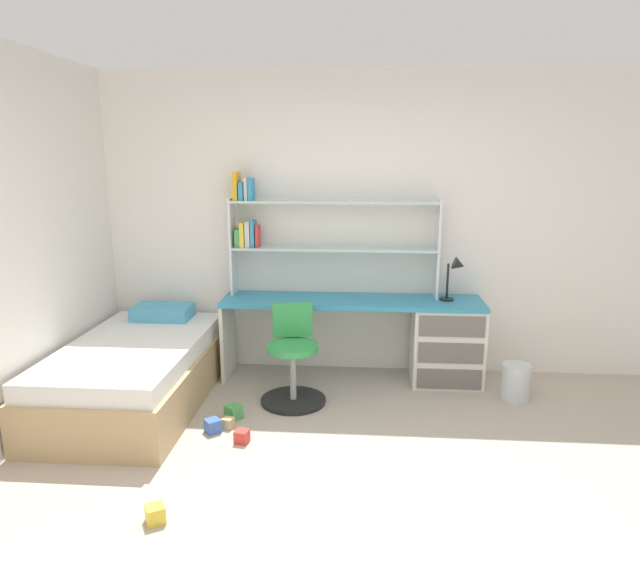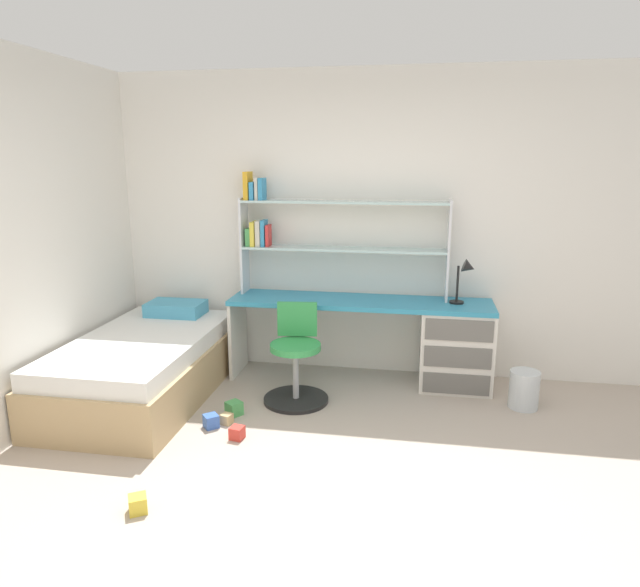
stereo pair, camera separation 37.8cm
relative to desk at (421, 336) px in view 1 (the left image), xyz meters
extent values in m
cube|color=#B2A393|center=(-0.57, -1.95, -0.42)|extent=(5.47, 5.46, 0.02)
cube|color=white|center=(-0.57, 0.30, 0.92)|extent=(5.47, 0.06, 2.64)
cube|color=teal|center=(-0.60, 0.00, 0.30)|extent=(2.23, 0.50, 0.04)
cube|color=silver|center=(0.22, 0.00, -0.06)|extent=(0.59, 0.48, 0.68)
cube|color=silver|center=(-1.70, 0.00, -0.06)|extent=(0.03, 0.45, 0.68)
cube|color=#64625E|center=(0.22, -0.24, -0.29)|extent=(0.53, 0.01, 0.17)
cube|color=#64625E|center=(0.22, -0.24, -0.06)|extent=(0.53, 0.01, 0.17)
cube|color=#64625E|center=(0.22, -0.24, 0.16)|extent=(0.53, 0.01, 0.17)
cube|color=silver|center=(-1.66, 0.13, 0.74)|extent=(0.02, 0.22, 0.85)
cube|color=silver|center=(0.12, 0.13, 0.74)|extent=(0.02, 0.22, 0.85)
cube|color=silver|center=(-0.77, 0.13, 0.73)|extent=(1.75, 0.22, 0.02)
cube|color=silver|center=(-0.77, 0.13, 1.13)|extent=(1.75, 0.22, 0.02)
cube|color=#4CA559|center=(-1.60, 0.13, 0.82)|extent=(0.04, 0.14, 0.15)
cube|color=yellow|center=(-1.56, 0.13, 0.85)|extent=(0.04, 0.18, 0.21)
cube|color=beige|center=(-1.51, 0.13, 0.85)|extent=(0.04, 0.15, 0.22)
cube|color=#338CBF|center=(-1.47, 0.13, 0.85)|extent=(0.03, 0.14, 0.23)
cube|color=red|center=(-1.43, 0.13, 0.83)|extent=(0.03, 0.12, 0.19)
cube|color=gold|center=(-1.60, 0.13, 1.26)|extent=(0.04, 0.17, 0.24)
cube|color=#338CBF|center=(-1.55, 0.13, 1.22)|extent=(0.04, 0.18, 0.15)
cube|color=beige|center=(-1.51, 0.13, 1.24)|extent=(0.03, 0.15, 0.19)
cube|color=#338CBF|center=(-1.48, 0.13, 1.24)|extent=(0.04, 0.16, 0.19)
cylinder|color=black|center=(0.20, 0.03, 0.32)|extent=(0.12, 0.12, 0.02)
cylinder|color=black|center=(0.20, 0.03, 0.48)|extent=(0.02, 0.02, 0.30)
cone|color=black|center=(0.28, -0.02, 0.63)|extent=(0.12, 0.11, 0.13)
cylinder|color=black|center=(-1.05, -0.54, -0.39)|extent=(0.52, 0.52, 0.03)
cylinder|color=#A5A8AD|center=(-1.05, -0.54, -0.19)|extent=(0.05, 0.05, 0.43)
cylinder|color=green|center=(-1.05, -0.54, 0.05)|extent=(0.40, 0.40, 0.05)
cube|color=green|center=(-1.07, -0.36, 0.23)|extent=(0.32, 0.08, 0.28)
cube|color=tan|center=(-2.28, -0.66, -0.22)|extent=(1.03, 1.84, 0.37)
cube|color=white|center=(-2.28, -0.66, 0.03)|extent=(0.97, 1.78, 0.14)
cube|color=#4CA5CC|center=(-2.28, 0.00, 0.16)|extent=(0.50, 0.32, 0.12)
cylinder|color=silver|center=(0.73, -0.35, -0.26)|extent=(0.23, 0.23, 0.30)
cube|color=#3860B7|center=(-1.56, -1.09, -0.36)|extent=(0.14, 0.14, 0.10)
cube|color=red|center=(-1.32, -1.22, -0.36)|extent=(0.10, 0.10, 0.09)
cube|color=tan|center=(-1.47, -1.02, -0.37)|extent=(0.09, 0.09, 0.08)
cube|color=#479E51|center=(-1.46, -0.87, -0.35)|extent=(0.15, 0.15, 0.10)
cube|color=gold|center=(-1.60, -2.12, -0.36)|extent=(0.13, 0.13, 0.10)
camera|label=1|loc=(-0.51, -4.69, 1.49)|focal=31.66mm
camera|label=2|loc=(-0.14, -4.65, 1.49)|focal=31.66mm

